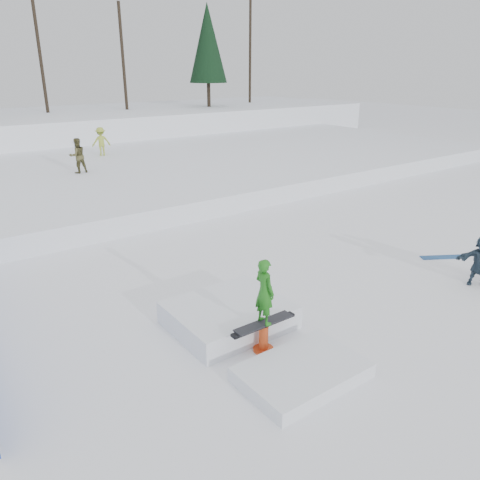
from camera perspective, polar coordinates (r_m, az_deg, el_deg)
ground at (r=11.96m, az=3.73°, el=-8.16°), size 120.00×120.00×0.00m
snow_berm at (r=38.89m, az=-26.26°, el=11.70°), size 60.00×14.00×2.40m
snow_midrise at (r=25.52m, az=-19.92°, el=7.18°), size 50.00×18.00×0.80m
treeline at (r=38.59m, az=-17.64°, el=22.10°), size 40.24×4.22×10.50m
walker_olive at (r=24.38m, az=-19.19°, el=9.68°), size 0.87×0.70×1.68m
walker_ygreen at (r=28.97m, az=-16.58°, el=11.44°), size 1.13×0.75×1.62m
loose_board_teal at (r=16.21m, az=23.46°, el=-1.93°), size 1.35×0.96×0.03m
jib_rail_feature at (r=10.52m, az=0.88°, el=-10.52°), size 2.60×4.40×2.11m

